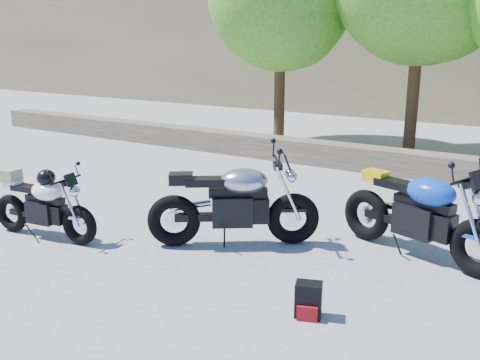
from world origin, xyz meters
name	(u,v)px	position (x,y,z in m)	size (l,w,h in m)	color
ground	(186,250)	(0.00, 0.00, 0.00)	(90.00, 90.00, 0.00)	gray
stone_wall	(344,156)	(0.00, 5.50, 0.25)	(22.00, 0.55, 0.50)	#4E4234
silver_bike	(235,205)	(0.43, 0.50, 0.56)	(1.97, 1.46, 1.15)	black
white_bike	(43,204)	(-1.93, -0.68, 0.48)	(1.77, 0.56, 0.98)	black
blue_bike	(420,215)	(2.61, 1.37, 0.56)	(2.22, 0.96, 1.15)	black
backpack	(308,300)	(2.08, -0.73, 0.17)	(0.31, 0.29, 0.35)	black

